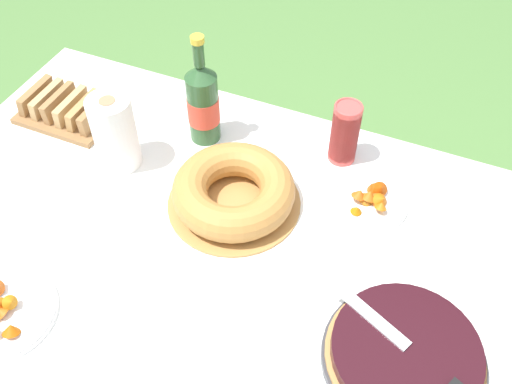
{
  "coord_description": "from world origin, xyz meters",
  "views": [
    {
      "loc": [
        0.29,
        -0.69,
        1.84
      ],
      "look_at": [
        -0.07,
        0.13,
        0.83
      ],
      "focal_mm": 40.0,
      "sensor_mm": 36.0,
      "label": 1
    }
  ],
  "objects_px": {
    "berry_tart": "(405,355)",
    "cider_bottle_green": "(203,103)",
    "cup_stack": "(345,133)",
    "snack_plate_near": "(2,312)",
    "bundt_cake": "(234,191)",
    "bread_board": "(67,109)",
    "snack_plate_left": "(369,200)",
    "paper_towel_roll": "(115,133)",
    "serving_knife": "(421,357)"
  },
  "relations": [
    {
      "from": "cup_stack",
      "to": "snack_plate_left",
      "type": "height_order",
      "value": "cup_stack"
    },
    {
      "from": "cider_bottle_green",
      "to": "snack_plate_left",
      "type": "xyz_separation_m",
      "value": [
        0.48,
        -0.06,
        -0.1
      ]
    },
    {
      "from": "cider_bottle_green",
      "to": "bread_board",
      "type": "bearing_deg",
      "value": -168.36
    },
    {
      "from": "berry_tart",
      "to": "cider_bottle_green",
      "type": "xyz_separation_m",
      "value": [
        -0.65,
        0.43,
        0.09
      ]
    },
    {
      "from": "berry_tart",
      "to": "bread_board",
      "type": "bearing_deg",
      "value": 161.4
    },
    {
      "from": "snack_plate_near",
      "to": "cider_bottle_green",
      "type": "bearing_deg",
      "value": 77.88
    },
    {
      "from": "cup_stack",
      "to": "bread_board",
      "type": "xyz_separation_m",
      "value": [
        -0.76,
        -0.15,
        -0.06
      ]
    },
    {
      "from": "cup_stack",
      "to": "snack_plate_near",
      "type": "bearing_deg",
      "value": -124.88
    },
    {
      "from": "cider_bottle_green",
      "to": "bread_board",
      "type": "height_order",
      "value": "cider_bottle_green"
    },
    {
      "from": "cider_bottle_green",
      "to": "paper_towel_roll",
      "type": "height_order",
      "value": "cider_bottle_green"
    },
    {
      "from": "serving_knife",
      "to": "cider_bottle_green",
      "type": "relative_size",
      "value": 1.11
    },
    {
      "from": "cider_bottle_green",
      "to": "bundt_cake",
      "type": "bearing_deg",
      "value": -47.75
    },
    {
      "from": "serving_knife",
      "to": "snack_plate_left",
      "type": "distance_m",
      "value": 0.44
    },
    {
      "from": "paper_towel_roll",
      "to": "bread_board",
      "type": "distance_m",
      "value": 0.26
    },
    {
      "from": "bundt_cake",
      "to": "berry_tart",
      "type": "bearing_deg",
      "value": -26.87
    },
    {
      "from": "cider_bottle_green",
      "to": "paper_towel_roll",
      "type": "distance_m",
      "value": 0.24
    },
    {
      "from": "cider_bottle_green",
      "to": "paper_towel_roll",
      "type": "bearing_deg",
      "value": -132.5
    },
    {
      "from": "bundt_cake",
      "to": "snack_plate_near",
      "type": "relative_size",
      "value": 1.44
    },
    {
      "from": "bundt_cake",
      "to": "snack_plate_left",
      "type": "xyz_separation_m",
      "value": [
        0.31,
        0.13,
        -0.03
      ]
    },
    {
      "from": "cider_bottle_green",
      "to": "snack_plate_near",
      "type": "relative_size",
      "value": 1.39
    },
    {
      "from": "bread_board",
      "to": "paper_towel_roll",
      "type": "bearing_deg",
      "value": -21.64
    },
    {
      "from": "bundt_cake",
      "to": "snack_plate_near",
      "type": "distance_m",
      "value": 0.57
    },
    {
      "from": "paper_towel_roll",
      "to": "serving_knife",
      "type": "bearing_deg",
      "value": -17.92
    },
    {
      "from": "paper_towel_roll",
      "to": "bread_board",
      "type": "relative_size",
      "value": 0.79
    },
    {
      "from": "berry_tart",
      "to": "snack_plate_left",
      "type": "bearing_deg",
      "value": 114.98
    },
    {
      "from": "snack_plate_near",
      "to": "bread_board",
      "type": "xyz_separation_m",
      "value": [
        -0.25,
        0.58,
        0.02
      ]
    },
    {
      "from": "berry_tart",
      "to": "bundt_cake",
      "type": "bearing_deg",
      "value": 153.13
    },
    {
      "from": "cup_stack",
      "to": "snack_plate_left",
      "type": "bearing_deg",
      "value": -49.01
    },
    {
      "from": "bread_board",
      "to": "snack_plate_near",
      "type": "bearing_deg",
      "value": -66.58
    },
    {
      "from": "bundt_cake",
      "to": "bread_board",
      "type": "height_order",
      "value": "bundt_cake"
    },
    {
      "from": "snack_plate_near",
      "to": "serving_knife",
      "type": "bearing_deg",
      "value": 14.86
    },
    {
      "from": "cup_stack",
      "to": "snack_plate_left",
      "type": "distance_m",
      "value": 0.19
    },
    {
      "from": "serving_knife",
      "to": "snack_plate_left",
      "type": "bearing_deg",
      "value": -38.12
    },
    {
      "from": "cider_bottle_green",
      "to": "bread_board",
      "type": "relative_size",
      "value": 1.22
    },
    {
      "from": "cup_stack",
      "to": "serving_knife",
      "type": "bearing_deg",
      "value": -58.7
    },
    {
      "from": "berry_tart",
      "to": "snack_plate_near",
      "type": "relative_size",
      "value": 1.42
    },
    {
      "from": "bundt_cake",
      "to": "snack_plate_left",
      "type": "height_order",
      "value": "bundt_cake"
    },
    {
      "from": "bundt_cake",
      "to": "snack_plate_near",
      "type": "xyz_separation_m",
      "value": [
        -0.32,
        -0.47,
        -0.03
      ]
    },
    {
      "from": "cup_stack",
      "to": "snack_plate_near",
      "type": "height_order",
      "value": "cup_stack"
    },
    {
      "from": "snack_plate_left",
      "to": "bread_board",
      "type": "height_order",
      "value": "bread_board"
    },
    {
      "from": "cup_stack",
      "to": "snack_plate_near",
      "type": "xyz_separation_m",
      "value": [
        -0.51,
        -0.73,
        -0.08
      ]
    },
    {
      "from": "berry_tart",
      "to": "snack_plate_near",
      "type": "distance_m",
      "value": 0.83
    },
    {
      "from": "serving_knife",
      "to": "bundt_cake",
      "type": "height_order",
      "value": "bundt_cake"
    },
    {
      "from": "serving_knife",
      "to": "snack_plate_near",
      "type": "bearing_deg",
      "value": 39.24
    },
    {
      "from": "cider_bottle_green",
      "to": "snack_plate_left",
      "type": "height_order",
      "value": "cider_bottle_green"
    },
    {
      "from": "bread_board",
      "to": "bundt_cake",
      "type": "bearing_deg",
      "value": -10.95
    },
    {
      "from": "serving_knife",
      "to": "cider_bottle_green",
      "type": "distance_m",
      "value": 0.82
    },
    {
      "from": "snack_plate_left",
      "to": "paper_towel_roll",
      "type": "height_order",
      "value": "paper_towel_roll"
    },
    {
      "from": "snack_plate_near",
      "to": "paper_towel_roll",
      "type": "relative_size",
      "value": 1.11
    },
    {
      "from": "berry_tart",
      "to": "bundt_cake",
      "type": "relative_size",
      "value": 0.99
    }
  ]
}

